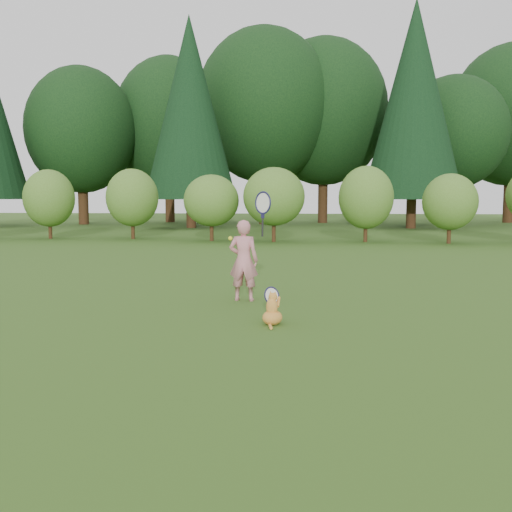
# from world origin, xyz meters

# --- Properties ---
(ground) EXTENTS (100.00, 100.00, 0.00)m
(ground) POSITION_xyz_m (0.00, 0.00, 0.00)
(ground) COLOR #2F5417
(ground) RESTS_ON ground
(shrub_row) EXTENTS (28.00, 3.00, 2.80)m
(shrub_row) POSITION_xyz_m (0.00, 13.00, 1.40)
(shrub_row) COLOR #4A7022
(shrub_row) RESTS_ON ground
(woodland_backdrop) EXTENTS (48.00, 10.00, 15.00)m
(woodland_backdrop) POSITION_xyz_m (0.00, 23.00, 7.50)
(woodland_backdrop) COLOR black
(woodland_backdrop) RESTS_ON ground
(child) EXTENTS (0.68, 0.42, 1.86)m
(child) POSITION_xyz_m (0.01, 0.89, 0.65)
(child) COLOR #D07C85
(child) RESTS_ON ground
(cat) EXTENTS (0.38, 0.62, 0.56)m
(cat) POSITION_xyz_m (0.55, -0.70, 0.21)
(cat) COLOR orange
(cat) RESTS_ON ground
(tennis_ball) EXTENTS (0.07, 0.07, 0.07)m
(tennis_ball) POSITION_xyz_m (-0.28, 1.42, 0.92)
(tennis_ball) COLOR yellow
(tennis_ball) RESTS_ON ground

